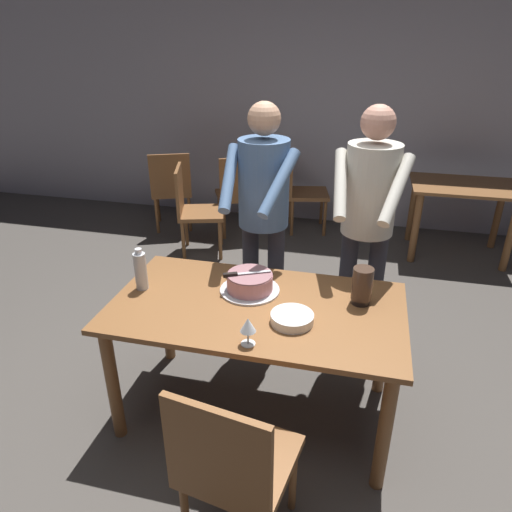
# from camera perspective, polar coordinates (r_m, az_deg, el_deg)

# --- Properties ---
(ground_plane) EXTENTS (14.00, 14.00, 0.00)m
(ground_plane) POSITION_cam_1_polar(r_m,az_deg,el_deg) (3.01, 0.06, -18.21)
(ground_plane) COLOR #4C4742
(back_wall) EXTENTS (10.00, 0.12, 2.70)m
(back_wall) POSITION_cam_1_polar(r_m,az_deg,el_deg) (5.50, 8.63, 17.86)
(back_wall) COLOR #ADA8B2
(back_wall) RESTS_ON ground_plane
(main_dining_table) EXTENTS (1.58, 0.87, 0.75)m
(main_dining_table) POSITION_cam_1_polar(r_m,az_deg,el_deg) (2.60, 0.07, -8.04)
(main_dining_table) COLOR brown
(main_dining_table) RESTS_ON ground_plane
(cake_on_platter) EXTENTS (0.34, 0.34, 0.11)m
(cake_on_platter) POSITION_cam_1_polar(r_m,az_deg,el_deg) (2.65, -0.77, -3.30)
(cake_on_platter) COLOR silver
(cake_on_platter) RESTS_ON main_dining_table
(cake_knife) EXTENTS (0.25, 0.14, 0.02)m
(cake_knife) POSITION_cam_1_polar(r_m,az_deg,el_deg) (2.60, -2.32, -2.21)
(cake_knife) COLOR silver
(cake_knife) RESTS_ON cake_on_platter
(plate_stack) EXTENTS (0.22, 0.22, 0.05)m
(plate_stack) POSITION_cam_1_polar(r_m,az_deg,el_deg) (2.39, 4.42, -7.58)
(plate_stack) COLOR white
(plate_stack) RESTS_ON main_dining_table
(wine_glass_near) EXTENTS (0.08, 0.08, 0.14)m
(wine_glass_near) POSITION_cam_1_polar(r_m,az_deg,el_deg) (2.19, -0.98, -8.50)
(wine_glass_near) COLOR silver
(wine_glass_near) RESTS_ON main_dining_table
(water_bottle) EXTENTS (0.07, 0.07, 0.25)m
(water_bottle) POSITION_cam_1_polar(r_m,az_deg,el_deg) (2.72, -13.87, -1.73)
(water_bottle) COLOR silver
(water_bottle) RESTS_ON main_dining_table
(hurricane_lamp) EXTENTS (0.11, 0.11, 0.21)m
(hurricane_lamp) POSITION_cam_1_polar(r_m,az_deg,el_deg) (2.57, 12.79, -3.55)
(hurricane_lamp) COLOR black
(hurricane_lamp) RESTS_ON main_dining_table
(person_cutting_cake) EXTENTS (0.46, 0.57, 1.72)m
(person_cutting_cake) POSITION_cam_1_polar(r_m,az_deg,el_deg) (2.99, 0.87, 6.03)
(person_cutting_cake) COLOR #2D2D38
(person_cutting_cake) RESTS_ON ground_plane
(person_standing_beside) EXTENTS (0.46, 0.57, 1.72)m
(person_standing_beside) POSITION_cam_1_polar(r_m,az_deg,el_deg) (2.96, 13.48, 5.05)
(person_standing_beside) COLOR #2D2D38
(person_standing_beside) RESTS_ON ground_plane
(chair_near_side) EXTENTS (0.51, 0.51, 0.90)m
(chair_near_side) POSITION_cam_1_polar(r_m,az_deg,el_deg) (2.09, -2.87, -23.99)
(chair_near_side) COLOR brown
(chair_near_side) RESTS_ON ground_plane
(background_table) EXTENTS (1.00, 0.70, 0.74)m
(background_table) POSITION_cam_1_polar(r_m,az_deg,el_deg) (5.05, 23.83, 6.20)
(background_table) COLOR brown
(background_table) RESTS_ON ground_plane
(background_chair_0) EXTENTS (0.52, 0.52, 0.90)m
(background_chair_0) POSITION_cam_1_polar(r_m,az_deg,el_deg) (5.30, 5.56, 8.21)
(background_chair_0) COLOR brown
(background_chair_0) RESTS_ON ground_plane
(background_chair_1) EXTENTS (0.55, 0.55, 0.90)m
(background_chair_1) POSITION_cam_1_polar(r_m,az_deg,el_deg) (4.73, -7.62, 5.89)
(background_chair_1) COLOR brown
(background_chair_1) RESTS_ON ground_plane
(background_chair_2) EXTENTS (0.57, 0.57, 0.90)m
(background_chair_2) POSITION_cam_1_polar(r_m,az_deg,el_deg) (5.39, -10.26, 8.20)
(background_chair_2) COLOR brown
(background_chair_2) RESTS_ON ground_plane
(background_chair_3) EXTENTS (0.59, 0.59, 0.90)m
(background_chair_3) POSITION_cam_1_polar(r_m,az_deg,el_deg) (5.16, -2.17, 7.81)
(background_chair_3) COLOR brown
(background_chair_3) RESTS_ON ground_plane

